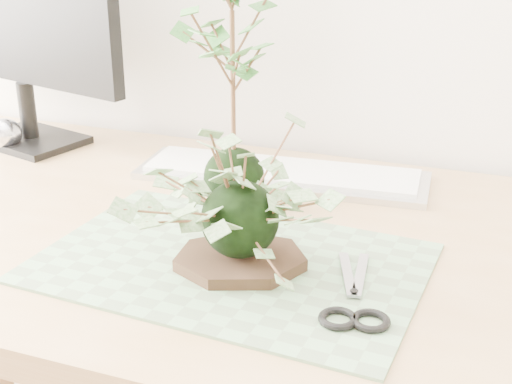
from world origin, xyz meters
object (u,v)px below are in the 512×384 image
Objects in this scene: ivy_kokedama at (240,185)px; keyboard at (281,174)px; maple_kokedama at (232,27)px; monitor at (18,12)px; desk at (222,281)px.

ivy_kokedama is 0.67× the size of keyboard.
ivy_kokedama is 0.25m from maple_kokedama.
keyboard is at bearing 12.62° from monitor.
monitor is at bearing 162.40° from maple_kokedama.
maple_kokedama is at bearing 97.52° from desk.
ivy_kokedama is at bearing -65.62° from maple_kokedama.
ivy_kokedama is 0.33m from keyboard.
ivy_kokedama is 0.70× the size of monitor.
maple_kokedama reaches higher than desk.
keyboard is at bearing 99.39° from ivy_kokedama.
monitor is at bearing 149.28° from ivy_kokedama.
keyboard reaches higher than desk.
desk is at bearing -100.14° from keyboard.
keyboard is (-0.05, 0.31, -0.10)m from ivy_kokedama.
keyboard is at bearing 84.60° from desk.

